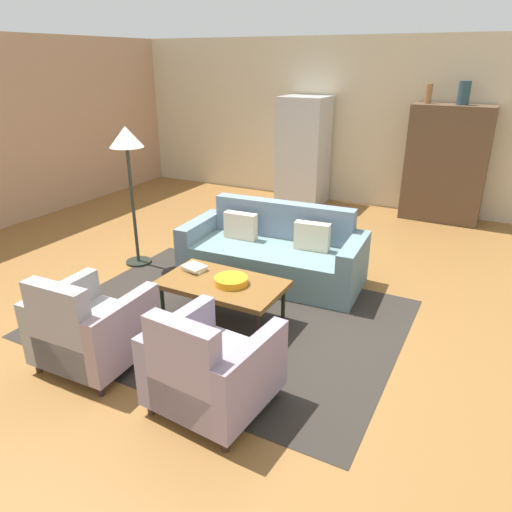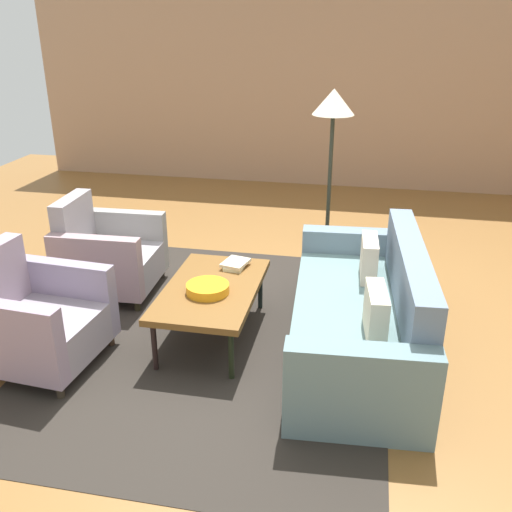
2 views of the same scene
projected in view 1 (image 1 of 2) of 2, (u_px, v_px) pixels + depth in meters
name	position (u px, v px, depth m)	size (l,w,h in m)	color
ground_plane	(242.00, 300.00, 5.21)	(10.82, 10.82, 0.00)	brown
wall_back	(364.00, 124.00, 8.20)	(9.01, 0.12, 2.80)	beige
area_rug	(226.00, 318.00, 4.84)	(3.40, 2.60, 0.01)	#2D2823
couch	(274.00, 254.00, 5.66)	(2.15, 1.03, 0.86)	slate
coffee_table	(222.00, 285.00, 4.65)	(1.20, 0.70, 0.43)	black
armchair_left	(88.00, 331.00, 3.97)	(0.83, 0.83, 0.88)	#352B21
armchair_right	(208.00, 371.00, 3.46)	(0.86, 0.86, 0.88)	#3B291D
fruit_bowl	(231.00, 281.00, 4.58)	(0.32, 0.32, 0.07)	orange
book_stack	(194.00, 268.00, 4.87)	(0.26, 0.23, 0.05)	beige
cabinet	(446.00, 164.00, 7.49)	(1.20, 0.51, 1.80)	brown
vase_tall	(429.00, 94.00, 7.25)	(0.10, 0.10, 0.29)	#94643A
vase_round	(464.00, 93.00, 7.03)	(0.17, 0.17, 0.34)	#27414B
refrigerator	(303.00, 151.00, 8.41)	(0.80, 0.73, 1.85)	#B7BABF
floor_lamp	(127.00, 150.00, 5.60)	(0.40, 0.40, 1.72)	black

